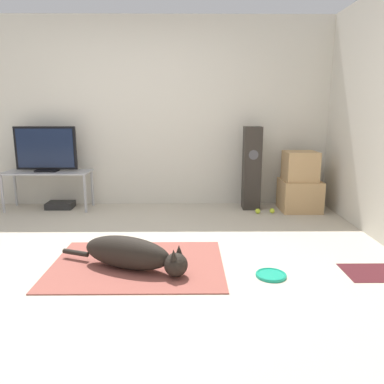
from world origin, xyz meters
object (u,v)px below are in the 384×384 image
at_px(dog, 132,254).
at_px(floor_speaker, 252,168).
at_px(tv, 46,150).
at_px(cardboard_box_upper, 300,166).
at_px(tv_stand, 48,176).
at_px(game_console, 60,205).
at_px(tennis_ball_by_boxes, 272,211).
at_px(cardboard_box_lower, 300,195).
at_px(tennis_ball_near_speaker, 258,211).
at_px(frisbee, 271,275).

relative_size(dog, floor_speaker, 1.02).
bearing_deg(floor_speaker, dog, -123.09).
xyz_separation_m(dog, tv, (-1.42, 2.03, 0.67)).
relative_size(cardboard_box_upper, tv_stand, 0.36).
relative_size(floor_speaker, tv, 1.37).
distance_m(floor_speaker, game_console, 2.67).
relative_size(dog, tv, 1.40).
distance_m(floor_speaker, tennis_ball_by_boxes, 0.63).
relative_size(cardboard_box_lower, tennis_ball_near_speaker, 7.73).
xyz_separation_m(tv_stand, tennis_ball_by_boxes, (2.99, -0.25, -0.42)).
height_order(cardboard_box_upper, floor_speaker, floor_speaker).
xyz_separation_m(tv_stand, tv, (0.00, 0.00, 0.36)).
distance_m(dog, tv_stand, 2.49).
height_order(tv_stand, tennis_ball_by_boxes, tv_stand).
xyz_separation_m(tv, game_console, (0.13, 0.03, -0.77)).
bearing_deg(cardboard_box_upper, tv_stand, 178.27).
relative_size(frisbee, floor_speaker, 0.22).
height_order(frisbee, tv, tv).
distance_m(dog, floor_speaker, 2.46).
xyz_separation_m(tv_stand, game_console, (0.13, 0.03, -0.41)).
height_order(cardboard_box_lower, tv, tv).
height_order(floor_speaker, tennis_ball_by_boxes, floor_speaker).
height_order(tv, tennis_ball_near_speaker, tv).
bearing_deg(tv_stand, cardboard_box_lower, -1.63).
height_order(frisbee, tennis_ball_near_speaker, tennis_ball_near_speaker).
distance_m(tv_stand, tv, 0.36).
distance_m(tv_stand, tennis_ball_near_speaker, 2.84).
xyz_separation_m(tennis_ball_near_speaker, game_console, (-2.67, 0.30, 0.01)).
height_order(cardboard_box_lower, floor_speaker, floor_speaker).
bearing_deg(frisbee, tennis_ball_near_speaker, 82.93).
relative_size(floor_speaker, game_console, 3.15).
distance_m(cardboard_box_lower, tennis_ball_by_boxes, 0.46).
bearing_deg(tennis_ball_near_speaker, dog, -128.06).
xyz_separation_m(cardboard_box_lower, floor_speaker, (-0.64, 0.10, 0.35)).
distance_m(frisbee, tv_stand, 3.38).
bearing_deg(game_console, cardboard_box_upper, -2.42).
bearing_deg(tv, floor_speaker, 0.03).
bearing_deg(game_console, tennis_ball_by_boxes, -5.70).
xyz_separation_m(frisbee, cardboard_box_lower, (0.82, 2.06, 0.19)).
distance_m(frisbee, tennis_ball_by_boxes, 1.95).
bearing_deg(tv_stand, tennis_ball_by_boxes, -4.79).
relative_size(cardboard_box_lower, tv, 0.63).
xyz_separation_m(frisbee, floor_speaker, (0.18, 2.16, 0.54)).
bearing_deg(tv, tv_stand, -90.00).
bearing_deg(cardboard_box_lower, tennis_ball_near_speaker, -163.52).
relative_size(dog, frisbee, 4.56).
xyz_separation_m(frisbee, game_console, (-2.43, 2.19, 0.03)).
bearing_deg(floor_speaker, cardboard_box_upper, -9.69).
bearing_deg(game_console, tv, -165.74).
height_order(cardboard_box_upper, game_console, cardboard_box_upper).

